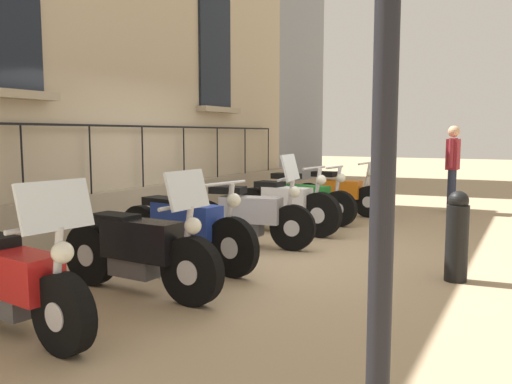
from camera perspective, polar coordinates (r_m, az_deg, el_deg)
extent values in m
plane|color=tan|center=(7.34, 0.47, -6.25)|extent=(60.00, 60.00, 0.00)
cube|color=tan|center=(8.76, -14.68, 17.55)|extent=(0.60, 10.28, 6.67)
cube|color=gray|center=(8.42, -12.22, -2.09)|extent=(0.20, 10.28, 0.77)
cube|color=black|center=(10.34, -4.46, 15.93)|extent=(0.06, 1.05, 2.46)
cube|color=gray|center=(10.16, -4.02, 8.85)|extent=(0.24, 1.25, 0.10)
cube|color=gray|center=(6.77, -25.04, 9.59)|extent=(0.24, 1.25, 0.10)
cube|color=black|center=(8.31, -12.22, 6.95)|extent=(0.03, 8.64, 0.03)
cylinder|color=black|center=(6.81, -23.93, 2.80)|extent=(0.02, 0.02, 0.93)
cylinder|color=black|center=(7.52, -17.45, 3.32)|extent=(0.02, 0.02, 0.93)
cylinder|color=black|center=(8.32, -12.15, 3.73)|extent=(0.02, 0.02, 0.93)
cylinder|color=black|center=(9.17, -7.79, 4.03)|extent=(0.02, 0.02, 0.93)
cylinder|color=black|center=(10.06, -4.19, 4.27)|extent=(0.02, 0.02, 0.93)
cylinder|color=black|center=(10.99, -1.19, 4.45)|extent=(0.02, 0.02, 0.93)
cylinder|color=black|center=(11.95, 1.34, 4.60)|extent=(0.02, 0.02, 0.93)
cylinder|color=black|center=(4.13, -20.09, -12.30)|extent=(0.62, 0.22, 0.60)
cylinder|color=silver|center=(4.13, -20.09, -12.30)|extent=(0.23, 0.19, 0.21)
cube|color=red|center=(4.58, -24.65, -7.91)|extent=(0.94, 0.43, 0.34)
cube|color=#4C4C51|center=(4.73, -25.13, -10.53)|extent=(0.57, 0.32, 0.21)
cylinder|color=silver|center=(4.09, -20.66, -7.89)|extent=(0.17, 0.08, 0.65)
cylinder|color=silver|center=(4.06, -21.23, -3.41)|extent=(0.13, 0.69, 0.04)
sphere|color=white|center=(4.00, -20.18, -6.15)|extent=(0.16, 0.16, 0.16)
cylinder|color=silver|center=(4.99, -24.33, -10.90)|extent=(0.82, 0.18, 0.08)
cube|color=silver|center=(3.99, -20.84, -1.39)|extent=(0.19, 0.58, 0.36)
cylinder|color=black|center=(4.98, -6.95, -8.48)|extent=(0.66, 0.17, 0.65)
cylinder|color=silver|center=(4.98, -6.95, -8.48)|extent=(0.24, 0.17, 0.23)
cylinder|color=black|center=(5.88, -17.42, -6.43)|extent=(0.66, 0.17, 0.65)
cylinder|color=silver|center=(5.88, -17.42, -6.43)|extent=(0.24, 0.17, 0.23)
cube|color=black|center=(5.32, -12.30, -5.04)|extent=(0.86, 0.34, 0.39)
cube|color=#4C4C51|center=(5.45, -13.01, -7.66)|extent=(0.52, 0.26, 0.23)
cube|color=black|center=(5.53, -14.96, -2.80)|extent=(0.49, 0.29, 0.10)
cylinder|color=silver|center=(4.94, -7.46, -4.99)|extent=(0.16, 0.07, 0.62)
cylinder|color=silver|center=(4.92, -7.97, -1.46)|extent=(0.07, 0.65, 0.04)
sphere|color=white|center=(4.88, -6.83, -3.66)|extent=(0.16, 0.16, 0.16)
cylinder|color=silver|center=(5.70, -13.03, -8.23)|extent=(0.76, 0.12, 0.08)
cube|color=silver|center=(4.87, -7.44, 0.24)|extent=(0.15, 0.53, 0.36)
cylinder|color=black|center=(5.89, -2.55, -5.98)|extent=(0.69, 0.22, 0.68)
cylinder|color=silver|center=(5.89, -2.55, -5.98)|extent=(0.26, 0.16, 0.24)
cylinder|color=black|center=(6.96, -12.32, -4.21)|extent=(0.69, 0.22, 0.68)
cylinder|color=silver|center=(6.96, -12.32, -4.21)|extent=(0.26, 0.16, 0.24)
cube|color=#1E389E|center=(6.33, -7.56, -3.01)|extent=(0.96, 0.45, 0.39)
cube|color=#4C4C51|center=(6.45, -8.16, -5.28)|extent=(0.59, 0.33, 0.24)
cube|color=black|center=(6.57, -9.89, -1.01)|extent=(0.56, 0.36, 0.10)
cylinder|color=silver|center=(5.86, -2.94, -2.53)|extent=(0.17, 0.09, 0.72)
cylinder|color=silver|center=(5.85, -3.33, 0.94)|extent=(0.15, 0.66, 0.04)
sphere|color=white|center=(5.79, -2.42, -0.90)|extent=(0.16, 0.16, 0.16)
cylinder|color=silver|center=(6.71, -8.21, -5.86)|extent=(0.84, 0.22, 0.08)
cylinder|color=black|center=(7.24, 3.98, -3.87)|extent=(0.64, 0.20, 0.64)
cylinder|color=silver|center=(7.24, 3.98, -3.87)|extent=(0.24, 0.16, 0.22)
cylinder|color=black|center=(7.71, -5.51, -3.27)|extent=(0.64, 0.20, 0.64)
cylinder|color=silver|center=(7.71, -5.51, -3.27)|extent=(0.24, 0.16, 0.22)
cube|color=#B2B2BC|center=(7.40, -0.55, -1.91)|extent=(0.89, 0.43, 0.36)
cube|color=#4C4C51|center=(7.47, -1.27, -3.79)|extent=(0.54, 0.32, 0.22)
cube|color=black|center=(7.49, -3.06, 0.23)|extent=(0.52, 0.35, 0.10)
cylinder|color=silver|center=(7.20, 3.62, -1.21)|extent=(0.17, 0.08, 0.68)
cylinder|color=silver|center=(7.18, 3.26, 1.48)|extent=(0.13, 0.69, 0.04)
sphere|color=white|center=(7.17, 4.17, 0.01)|extent=(0.16, 0.16, 0.16)
cylinder|color=silver|center=(7.71, -1.94, -4.32)|extent=(0.78, 0.19, 0.08)
cube|color=silver|center=(7.15, 3.72, 2.66)|extent=(0.20, 0.58, 0.36)
cylinder|color=black|center=(8.20, 6.87, -2.47)|extent=(0.71, 0.21, 0.70)
cylinder|color=silver|center=(8.20, 6.87, -2.47)|extent=(0.26, 0.19, 0.25)
cylinder|color=black|center=(8.82, -0.50, -1.81)|extent=(0.71, 0.21, 0.70)
cylinder|color=silver|center=(8.82, -0.50, -1.81)|extent=(0.26, 0.19, 0.25)
cube|color=silver|center=(8.44, 3.36, -0.69)|extent=(0.80, 0.39, 0.36)
cube|color=#4C4C51|center=(8.52, 2.76, -2.34)|extent=(0.48, 0.30, 0.25)
cube|color=black|center=(8.58, 1.50, 0.82)|extent=(0.46, 0.33, 0.10)
cylinder|color=silver|center=(8.18, 6.59, 0.06)|extent=(0.16, 0.07, 0.73)
cylinder|color=silver|center=(8.17, 6.31, 2.61)|extent=(0.10, 0.73, 0.04)
sphere|color=white|center=(8.13, 7.05, 1.31)|extent=(0.16, 0.16, 0.16)
cylinder|color=silver|center=(8.77, 2.53, -2.91)|extent=(0.70, 0.14, 0.08)
cylinder|color=black|center=(9.22, 8.99, -1.79)|extent=(0.63, 0.20, 0.62)
cylinder|color=silver|center=(9.22, 8.99, -1.79)|extent=(0.23, 0.17, 0.22)
cylinder|color=black|center=(9.93, 1.17, -1.14)|extent=(0.63, 0.20, 0.62)
cylinder|color=silver|center=(9.93, 1.17, -1.14)|extent=(0.23, 0.17, 0.22)
cube|color=#1E842D|center=(9.50, 5.21, -0.25)|extent=(0.95, 0.38, 0.33)
cube|color=#4C4C51|center=(9.58, 4.67, -1.62)|extent=(0.57, 0.28, 0.22)
cube|color=black|center=(9.66, 3.29, 1.73)|extent=(0.54, 0.31, 0.10)
cylinder|color=silver|center=(9.20, 8.75, 0.43)|extent=(0.16, 0.08, 0.72)
cylinder|color=silver|center=(9.19, 8.50, 2.66)|extent=(0.10, 0.63, 0.04)
sphere|color=white|center=(9.15, 9.16, 1.50)|extent=(0.16, 0.16, 0.16)
cylinder|color=silver|center=(9.82, 4.19, -2.06)|extent=(0.84, 0.17, 0.08)
cylinder|color=black|center=(10.35, 12.10, -1.02)|extent=(0.61, 0.16, 0.60)
cylinder|color=silver|center=(10.35, 12.10, -1.02)|extent=(0.22, 0.17, 0.21)
cylinder|color=black|center=(10.81, 5.59, -0.61)|extent=(0.61, 0.16, 0.60)
cylinder|color=silver|center=(10.81, 5.59, -0.61)|extent=(0.22, 0.17, 0.21)
cube|color=orange|center=(10.52, 9.05, 0.32)|extent=(0.83, 0.35, 0.34)
cube|color=#4C4C51|center=(10.58, 8.52, -0.96)|extent=(0.50, 0.28, 0.21)
cube|color=black|center=(10.62, 7.38, 1.94)|extent=(0.47, 0.31, 0.10)
cylinder|color=silver|center=(10.33, 11.89, 1.01)|extent=(0.16, 0.06, 0.74)
cylinder|color=silver|center=(10.32, 11.67, 3.04)|extent=(0.06, 0.72, 0.04)
sphere|color=white|center=(10.29, 12.28, 2.02)|extent=(0.16, 0.16, 0.16)
cylinder|color=silver|center=(10.82, 8.10, -1.36)|extent=(0.74, 0.10, 0.08)
cylinder|color=black|center=(2.17, 13.83, 11.64)|extent=(0.10, 0.10, 3.60)
cylinder|color=black|center=(6.13, 20.86, -5.20)|extent=(0.24, 0.24, 0.83)
sphere|color=black|center=(6.06, 21.03, -0.89)|extent=(0.22, 0.22, 0.22)
cylinder|color=#23283D|center=(11.56, 20.44, 0.15)|extent=(0.14, 0.14, 0.87)
cylinder|color=#23283D|center=(11.40, 20.29, 0.08)|extent=(0.14, 0.14, 0.87)
cube|color=maroon|center=(11.43, 20.51, 3.84)|extent=(0.24, 0.37, 0.62)
sphere|color=tan|center=(11.42, 20.60, 6.14)|extent=(0.24, 0.24, 0.24)
cylinder|color=maroon|center=(11.64, 20.72, 4.02)|extent=(0.09, 0.09, 0.59)
cylinder|color=maroon|center=(11.21, 20.30, 3.97)|extent=(0.09, 0.09, 0.59)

